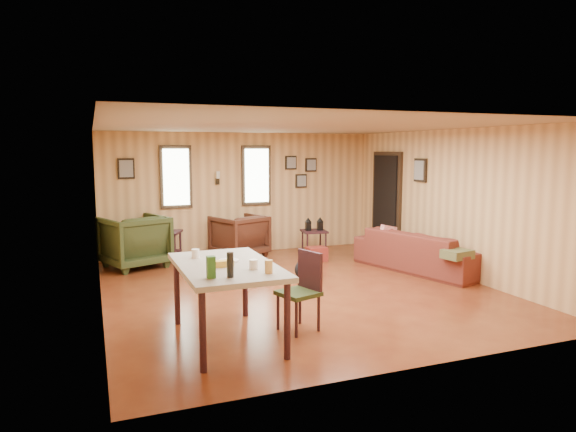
{
  "coord_description": "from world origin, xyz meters",
  "views": [
    {
      "loc": [
        -2.81,
        -6.91,
        2.06
      ],
      "look_at": [
        0.0,
        0.4,
        1.05
      ],
      "focal_mm": 32.0,
      "sensor_mm": 36.0,
      "label": 1
    }
  ],
  "objects_px": {
    "recliner_brown": "(239,234)",
    "recliner_green": "(134,239)",
    "end_table": "(165,241)",
    "dining_table": "(227,271)",
    "sofa": "(421,244)",
    "side_table": "(314,229)"
  },
  "relations": [
    {
      "from": "recliner_brown",
      "to": "recliner_green",
      "type": "bearing_deg",
      "value": -16.56
    },
    {
      "from": "recliner_brown",
      "to": "end_table",
      "type": "height_order",
      "value": "recliner_brown"
    },
    {
      "from": "recliner_brown",
      "to": "recliner_green",
      "type": "height_order",
      "value": "recliner_green"
    },
    {
      "from": "dining_table",
      "to": "recliner_brown",
      "type": "bearing_deg",
      "value": 72.27
    },
    {
      "from": "recliner_brown",
      "to": "end_table",
      "type": "bearing_deg",
      "value": -25.8
    },
    {
      "from": "sofa",
      "to": "side_table",
      "type": "height_order",
      "value": "sofa"
    },
    {
      "from": "recliner_green",
      "to": "dining_table",
      "type": "bearing_deg",
      "value": 77.65
    },
    {
      "from": "sofa",
      "to": "recliner_green",
      "type": "height_order",
      "value": "recliner_green"
    },
    {
      "from": "end_table",
      "to": "recliner_brown",
      "type": "bearing_deg",
      "value": -3.47
    },
    {
      "from": "sofa",
      "to": "end_table",
      "type": "distance_m",
      "value": 4.61
    },
    {
      "from": "sofa",
      "to": "recliner_green",
      "type": "distance_m",
      "value": 4.99
    },
    {
      "from": "dining_table",
      "to": "end_table",
      "type": "bearing_deg",
      "value": 90.63
    },
    {
      "from": "sofa",
      "to": "recliner_green",
      "type": "relative_size",
      "value": 2.29
    },
    {
      "from": "recliner_brown",
      "to": "side_table",
      "type": "height_order",
      "value": "recliner_brown"
    },
    {
      "from": "end_table",
      "to": "side_table",
      "type": "relative_size",
      "value": 0.95
    },
    {
      "from": "sofa",
      "to": "end_table",
      "type": "height_order",
      "value": "sofa"
    },
    {
      "from": "recliner_green",
      "to": "end_table",
      "type": "distance_m",
      "value": 0.64
    },
    {
      "from": "recliner_brown",
      "to": "side_table",
      "type": "distance_m",
      "value": 1.48
    },
    {
      "from": "recliner_green",
      "to": "dining_table",
      "type": "height_order",
      "value": "dining_table"
    },
    {
      "from": "recliner_brown",
      "to": "dining_table",
      "type": "relative_size",
      "value": 0.54
    },
    {
      "from": "sofa",
      "to": "end_table",
      "type": "relative_size",
      "value": 3.31
    },
    {
      "from": "recliner_brown",
      "to": "dining_table",
      "type": "distance_m",
      "value": 4.43
    }
  ]
}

